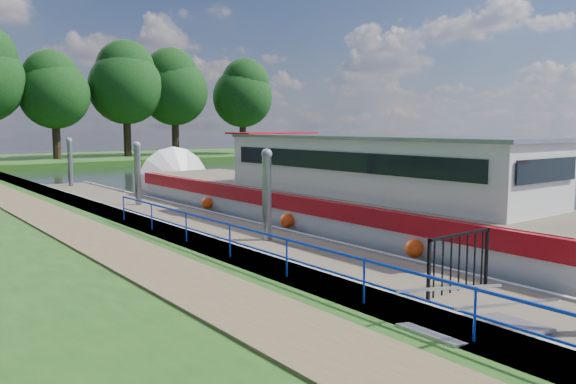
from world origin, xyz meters
TOP-DOWN VIEW (x-y plane):
  - ground at (0.00, 0.00)m, footprint 160.00×160.00m
  - bank_edge at (-2.55, 15.00)m, footprint 1.10×90.00m
  - far_bank at (12.00, 52.00)m, footprint 60.00×18.00m
  - footpath at (-4.40, 8.00)m, footprint 1.60×40.00m
  - blue_fence at (-2.75, 3.00)m, footprint 0.04×18.04m
  - pontoon at (0.00, 13.00)m, footprint 2.50×30.00m
  - mooring_piles at (0.00, 13.00)m, footprint 0.30×27.30m
  - gangway at (-1.85, 0.50)m, footprint 2.58×1.00m
  - gate_panel at (-0.00, 2.20)m, footprint 1.85×0.05m
  - barge at (3.60, 10.92)m, footprint 4.36×21.15m

SIDE VIEW (x-z plane):
  - ground at x=0.00m, z-range 0.00..0.00m
  - pontoon at x=0.00m, z-range -0.10..0.46m
  - far_bank at x=12.00m, z-range 0.00..0.60m
  - bank_edge at x=-2.55m, z-range 0.00..0.78m
  - gangway at x=-1.85m, z-range 0.16..1.09m
  - footpath at x=-4.40m, z-range 0.78..0.83m
  - barge at x=3.60m, z-range -1.30..3.48m
  - gate_panel at x=0.00m, z-range 0.57..1.72m
  - mooring_piles at x=0.00m, z-range -0.50..3.05m
  - blue_fence at x=-2.75m, z-range 0.95..1.67m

